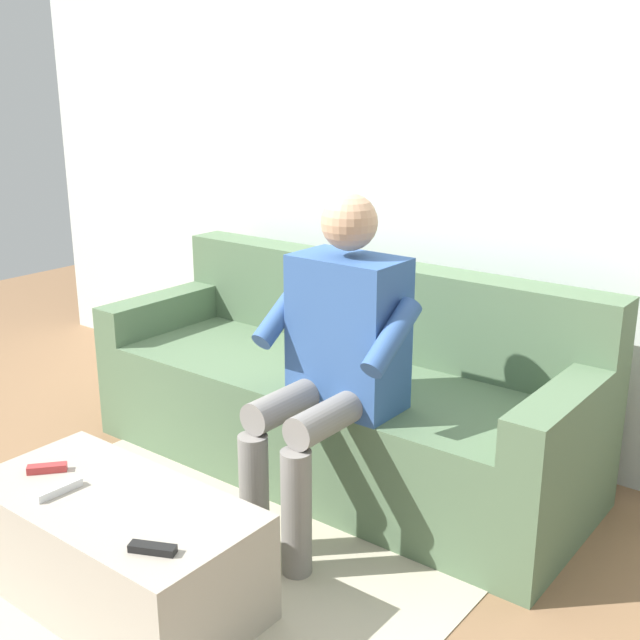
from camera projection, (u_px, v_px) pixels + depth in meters
ground_plane at (217, 538)px, 2.74m from camera, size 8.00×8.00×0.00m
back_wall at (419, 126)px, 3.31m from camera, size 4.98×0.06×2.69m
couch at (341, 397)px, 3.20m from camera, size 2.04×0.77×0.81m
coffee_table at (117, 548)px, 2.37m from camera, size 0.92×0.45×0.35m
person_solo_seated at (335, 350)px, 2.65m from camera, size 0.53×0.56×1.18m
remote_black at (153, 549)px, 2.05m from camera, size 0.13×0.09×0.02m
remote_white at (58, 489)px, 2.34m from camera, size 0.04×0.15×0.02m
remote_red at (47, 468)px, 2.47m from camera, size 0.10×0.11×0.02m
floor_rug at (157, 574)px, 2.53m from camera, size 1.77×1.58×0.01m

